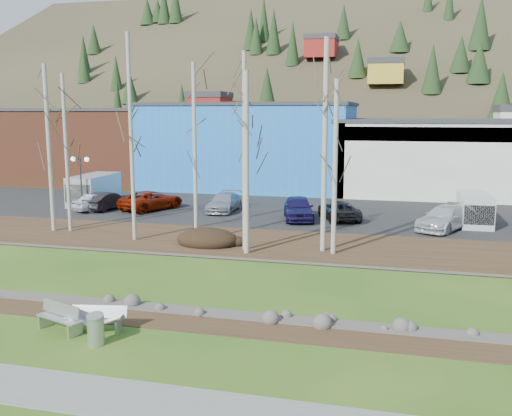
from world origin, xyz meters
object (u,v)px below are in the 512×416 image
(car_3, at_px, (224,202))
(van_grey, at_px, (93,190))
(bench_intact, at_px, (60,318))
(van_white, at_px, (475,210))
(bench_damaged, at_px, (96,319))
(car_0, at_px, (99,201))
(car_2, at_px, (152,200))
(street_lamp, at_px, (80,168))
(car_6, at_px, (444,218))
(car_1, at_px, (107,201))
(car_4, at_px, (298,208))
(seagull, at_px, (46,320))
(car_5, at_px, (339,210))
(litter_bin, at_px, (96,331))

(car_3, distance_m, van_grey, 11.11)
(bench_intact, xyz_separation_m, van_white, (15.82, 22.55, 0.66))
(bench_damaged, bearing_deg, bench_intact, -178.40)
(car_0, distance_m, car_2, 3.86)
(bench_damaged, distance_m, street_lamp, 24.79)
(car_0, height_order, car_6, car_6)
(car_0, bearing_deg, car_1, -108.88)
(car_4, relative_size, van_grey, 0.87)
(street_lamp, relative_size, car_2, 0.78)
(bench_damaged, distance_m, car_1, 24.55)
(car_4, height_order, van_grey, van_grey)
(car_2, bearing_deg, bench_damaged, 133.55)
(van_white, height_order, van_grey, van_grey)
(van_white, bearing_deg, car_1, -179.42)
(car_1, bearing_deg, car_6, -174.50)
(bench_damaged, distance_m, van_grey, 27.43)
(seagull, bearing_deg, car_4, 69.69)
(car_6, xyz_separation_m, van_white, (2.01, 2.09, 0.26))
(car_1, xyz_separation_m, car_2, (3.25, 0.81, 0.04))
(bench_damaged, height_order, car_5, car_5)
(bench_intact, xyz_separation_m, van_grey, (-12.62, 23.95, 0.83))
(bench_damaged, distance_m, van_white, 26.64)
(car_3, bearing_deg, car_4, -19.41)
(street_lamp, bearing_deg, car_6, 2.90)
(street_lamp, distance_m, van_white, 27.85)
(litter_bin, xyz_separation_m, street_lamp, (-13.69, 21.88, 2.83))
(car_0, height_order, van_white, van_white)
(bench_intact, xyz_separation_m, seagull, (-0.81, 0.37, -0.32))
(car_1, relative_size, van_grey, 0.75)
(car_1, bearing_deg, car_2, -156.90)
(litter_bin, distance_m, car_4, 22.43)
(car_4, bearing_deg, van_grey, 157.90)
(seagull, relative_size, van_white, 0.09)
(car_0, height_order, car_5, car_0)
(street_lamp, height_order, car_6, street_lamp)
(litter_bin, relative_size, car_1, 0.23)
(car_2, bearing_deg, car_3, -149.78)
(street_lamp, relative_size, car_6, 0.80)
(litter_bin, bearing_deg, car_6, 60.44)
(car_5, bearing_deg, litter_bin, 55.46)
(street_lamp, bearing_deg, car_2, 23.17)
(litter_bin, xyz_separation_m, car_2, (-8.83, 23.53, 0.39))
(bench_damaged, height_order, car_3, car_3)
(bench_damaged, relative_size, street_lamp, 0.50)
(street_lamp, bearing_deg, car_4, 5.77)
(bench_intact, xyz_separation_m, litter_bin, (1.79, -0.75, -0.01))
(car_6, bearing_deg, car_1, -155.95)
(bench_intact, distance_m, car_0, 24.08)
(car_2, xyz_separation_m, car_6, (20.86, -2.32, 0.01))
(car_5, distance_m, car_6, 7.00)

